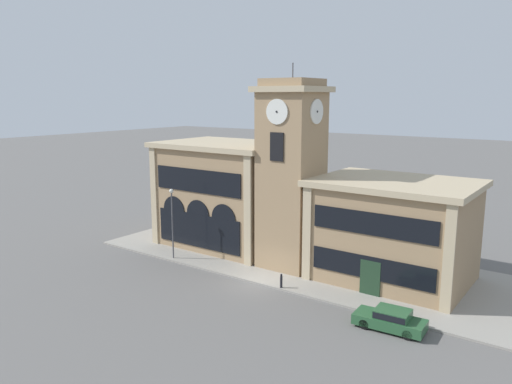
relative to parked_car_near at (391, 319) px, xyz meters
The scene contains 8 objects.
ground_plane 11.17m from the parked_car_near, behind, with size 300.00×300.00×0.00m, color #605E5B.
sidewalk_kerb 13.58m from the parked_car_near, 144.72° to the left, with size 36.37×13.06×0.15m.
clock_tower 14.55m from the parked_car_near, 150.45° to the left, with size 4.99×4.99×16.58m.
town_hall_left_wing 21.49m from the parked_car_near, 157.03° to the left, with size 12.44×8.93×9.82m.
town_hall_right_wing 9.37m from the parked_car_near, 110.55° to the left, with size 11.80×8.93×7.83m.
parked_car_near is the anchor object (origin of this frame).
street_lamp 20.67m from the parked_car_near, behind, with size 0.36×0.36×6.12m.
bollard 9.02m from the parked_car_near, behind, with size 0.18×0.18×1.06m.
Camera 1 is at (20.95, -29.10, 13.97)m, focal length 35.00 mm.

